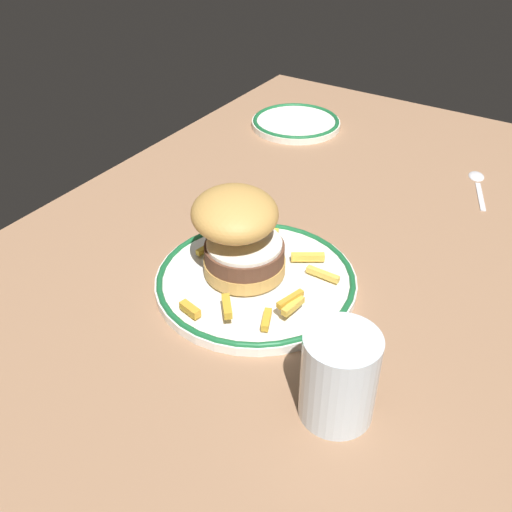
% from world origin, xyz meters
% --- Properties ---
extents(ground_plane, '(1.37, 0.82, 0.04)m').
position_xyz_m(ground_plane, '(0.00, 0.00, -0.02)').
color(ground_plane, '#946C4E').
extents(dinner_plate, '(0.26, 0.26, 0.02)m').
position_xyz_m(dinner_plate, '(-0.03, 0.02, 0.01)').
color(dinner_plate, white).
rests_on(dinner_plate, ground_plane).
extents(burger, '(0.15, 0.15, 0.12)m').
position_xyz_m(burger, '(-0.03, 0.05, 0.07)').
color(burger, tan).
rests_on(burger, dinner_plate).
extents(fries_pile, '(0.21, 0.19, 0.02)m').
position_xyz_m(fries_pile, '(-0.02, 0.02, 0.02)').
color(fries_pile, gold).
rests_on(fries_pile, dinner_plate).
extents(water_glass, '(0.08, 0.08, 0.10)m').
position_xyz_m(water_glass, '(-0.15, -0.15, 0.04)').
color(water_glass, silver).
rests_on(water_glass, ground_plane).
extents(side_plate, '(0.17, 0.17, 0.02)m').
position_xyz_m(side_plate, '(0.44, 0.23, 0.01)').
color(side_plate, white).
rests_on(side_plate, ground_plane).
extents(spoon, '(0.13, 0.06, 0.01)m').
position_xyz_m(spoon, '(0.41, -0.14, 0.00)').
color(spoon, silver).
rests_on(spoon, ground_plane).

